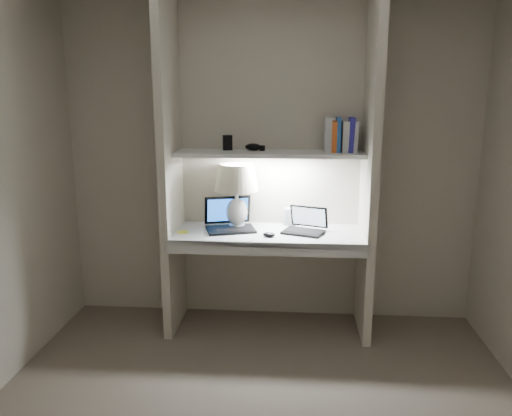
# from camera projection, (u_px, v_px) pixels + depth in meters

# --- Properties ---
(back_wall) EXTENTS (3.20, 0.01, 2.50)m
(back_wall) POSITION_uv_depth(u_px,v_px,m) (270.00, 164.00, 3.91)
(back_wall) COLOR beige
(back_wall) RESTS_ON floor
(alcove_panel_left) EXTENTS (0.06, 0.55, 2.50)m
(alcove_panel_left) POSITION_uv_depth(u_px,v_px,m) (171.00, 168.00, 3.70)
(alcove_panel_left) COLOR beige
(alcove_panel_left) RESTS_ON floor
(alcove_panel_right) EXTENTS (0.06, 0.55, 2.50)m
(alcove_panel_right) POSITION_uv_depth(u_px,v_px,m) (370.00, 170.00, 3.59)
(alcove_panel_right) COLOR beige
(alcove_panel_right) RESTS_ON floor
(desk) EXTENTS (1.40, 0.55, 0.04)m
(desk) POSITION_uv_depth(u_px,v_px,m) (268.00, 234.00, 3.76)
(desk) COLOR white
(desk) RESTS_ON alcove_panel_left
(desk_apron) EXTENTS (1.46, 0.03, 0.10)m
(desk_apron) POSITION_uv_depth(u_px,v_px,m) (266.00, 249.00, 3.51)
(desk_apron) COLOR silver
(desk_apron) RESTS_ON desk
(shelf) EXTENTS (1.40, 0.36, 0.03)m
(shelf) POSITION_uv_depth(u_px,v_px,m) (269.00, 154.00, 3.71)
(shelf) COLOR silver
(shelf) RESTS_ON back_wall
(strip_light) EXTENTS (0.60, 0.04, 0.02)m
(strip_light) POSITION_uv_depth(u_px,v_px,m) (269.00, 157.00, 3.72)
(strip_light) COLOR white
(strip_light) RESTS_ON shelf
(table_lamp) EXTENTS (0.34, 0.34, 0.50)m
(table_lamp) POSITION_uv_depth(u_px,v_px,m) (237.00, 185.00, 3.81)
(table_lamp) COLOR white
(table_lamp) RESTS_ON desk
(laptop_main) EXTENTS (0.43, 0.40, 0.24)m
(laptop_main) POSITION_uv_depth(u_px,v_px,m) (230.00, 222.00, 3.83)
(laptop_main) COLOR black
(laptop_main) RESTS_ON desk
(laptop_netbook) EXTENTS (0.36, 0.34, 0.19)m
(laptop_netbook) POSITION_uv_depth(u_px,v_px,m) (305.00, 226.00, 3.75)
(laptop_netbook) COLOR black
(laptop_netbook) RESTS_ON desk
(speaker) EXTENTS (0.11, 0.08, 0.14)m
(speaker) POSITION_uv_depth(u_px,v_px,m) (290.00, 217.00, 3.94)
(speaker) COLOR silver
(speaker) RESTS_ON desk
(mouse) EXTENTS (0.10, 0.08, 0.03)m
(mouse) POSITION_uv_depth(u_px,v_px,m) (269.00, 235.00, 3.62)
(mouse) COLOR black
(mouse) RESTS_ON desk
(cable_coil) EXTENTS (0.12, 0.12, 0.01)m
(cable_coil) POSITION_uv_depth(u_px,v_px,m) (318.00, 234.00, 3.68)
(cable_coil) COLOR black
(cable_coil) RESTS_ON desk
(sticky_note) EXTENTS (0.11, 0.11, 0.00)m
(sticky_note) POSITION_uv_depth(u_px,v_px,m) (183.00, 232.00, 3.74)
(sticky_note) COLOR #FFFD35
(sticky_note) RESTS_ON desk
(book_row) EXTENTS (0.24, 0.17, 0.25)m
(book_row) POSITION_uv_depth(u_px,v_px,m) (341.00, 136.00, 3.67)
(book_row) COLOR silver
(book_row) RESTS_ON shelf
(shelf_box) EXTENTS (0.08, 0.07, 0.11)m
(shelf_box) POSITION_uv_depth(u_px,v_px,m) (227.00, 143.00, 3.79)
(shelf_box) COLOR black
(shelf_box) RESTS_ON shelf
(shelf_gadget) EXTENTS (0.15, 0.12, 0.05)m
(shelf_gadget) POSITION_uv_depth(u_px,v_px,m) (253.00, 147.00, 3.76)
(shelf_gadget) COLOR black
(shelf_gadget) RESTS_ON shelf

